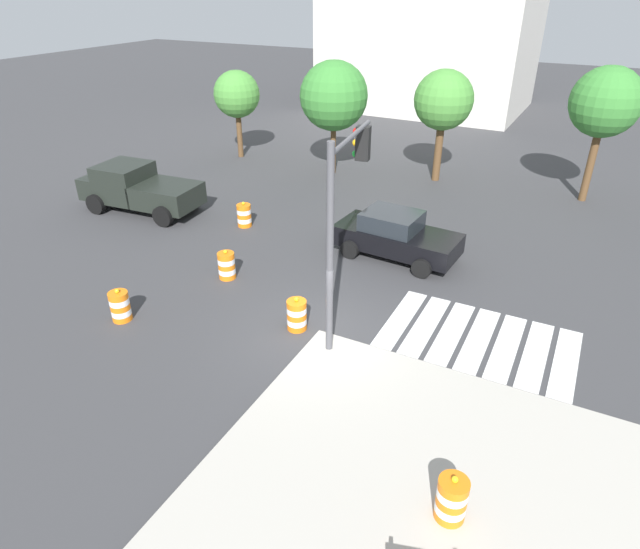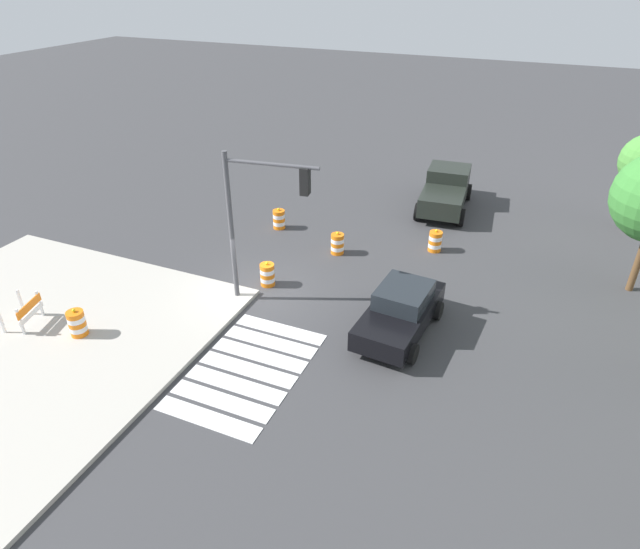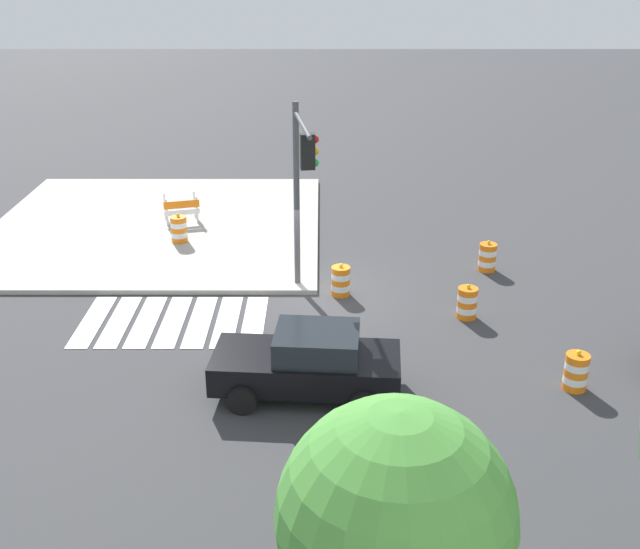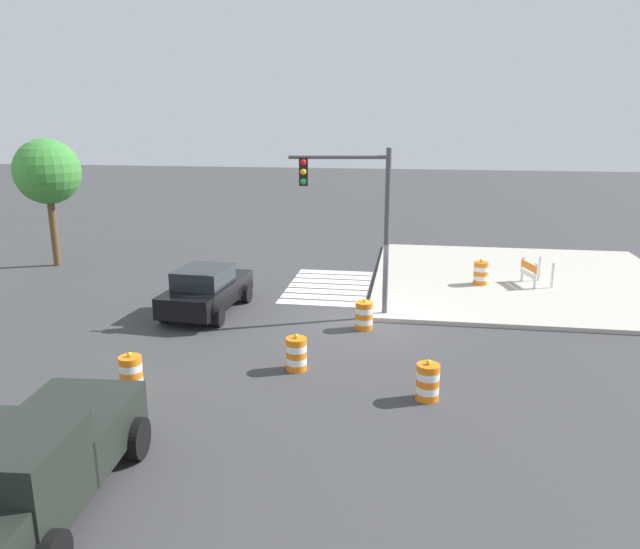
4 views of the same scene
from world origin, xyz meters
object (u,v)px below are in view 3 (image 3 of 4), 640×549
(traffic_barrel_median_near, at_px, (576,372))
(street_tree_streetside_mid, at_px, (395,519))
(traffic_barrel_crosswalk_end, at_px, (467,303))
(traffic_barrel_near_corner, at_px, (487,257))
(traffic_barrel_median_far, at_px, (341,281))
(construction_barricade, at_px, (181,208))
(sports_car, at_px, (309,363))
(traffic_barrel_on_sidewalk, at_px, (179,229))
(traffic_light_pole, at_px, (301,173))

(traffic_barrel_median_near, xyz_separation_m, street_tree_streetside_mid, (5.15, 8.94, 3.31))
(traffic_barrel_crosswalk_end, xyz_separation_m, traffic_barrel_median_near, (-1.89, 3.80, 0.00))
(traffic_barrel_near_corner, xyz_separation_m, traffic_barrel_median_near, (-0.64, 7.25, 0.00))
(traffic_barrel_median_far, xyz_separation_m, street_tree_streetside_mid, (-0.23, 14.26, 3.31))
(construction_barricade, bearing_deg, traffic_barrel_near_corner, 158.02)
(traffic_barrel_crosswalk_end, distance_m, construction_barricade, 12.02)
(sports_car, xyz_separation_m, traffic_barrel_median_far, (-0.87, -5.54, -0.36))
(traffic_barrel_median_far, relative_size, construction_barricade, 0.73)
(sports_car, distance_m, street_tree_streetside_mid, 9.27)
(sports_car, height_order, traffic_barrel_on_sidewalk, sports_car)
(traffic_barrel_crosswalk_end, distance_m, traffic_barrel_median_far, 3.81)
(traffic_barrel_on_sidewalk, bearing_deg, traffic_light_pole, 132.99)
(street_tree_streetside_mid, bearing_deg, construction_barricade, -73.67)
(traffic_barrel_median_near, height_order, street_tree_streetside_mid, street_tree_streetside_mid)
(sports_car, bearing_deg, traffic_barrel_median_far, -98.93)
(traffic_barrel_near_corner, relative_size, traffic_light_pole, 0.19)
(sports_car, bearing_deg, traffic_barrel_near_corner, -126.97)
(traffic_barrel_median_far, bearing_deg, traffic_light_pole, 25.16)
(traffic_barrel_near_corner, relative_size, construction_barricade, 0.73)
(traffic_barrel_median_near, distance_m, traffic_barrel_on_sidewalk, 14.44)
(traffic_barrel_median_far, distance_m, traffic_light_pole, 3.68)
(sports_car, distance_m, traffic_light_pole, 5.89)
(traffic_barrel_crosswalk_end, relative_size, traffic_barrel_median_near, 1.00)
(traffic_barrel_crosswalk_end, distance_m, traffic_barrel_median_near, 4.24)
(construction_barricade, xyz_separation_m, street_tree_streetside_mid, (-5.98, 20.42, 3.04))
(street_tree_streetside_mid, bearing_deg, sports_car, -82.79)
(traffic_barrel_median_near, bearing_deg, traffic_barrel_crosswalk_end, -63.55)
(traffic_barrel_crosswalk_end, bearing_deg, street_tree_streetside_mid, 75.64)
(traffic_barrel_near_corner, distance_m, street_tree_streetside_mid, 17.13)
(construction_barricade, height_order, street_tree_streetside_mid, street_tree_streetside_mid)
(traffic_barrel_median_far, height_order, traffic_barrel_on_sidewalk, traffic_barrel_on_sidewalk)
(traffic_barrel_near_corner, distance_m, traffic_barrel_median_near, 7.28)
(traffic_barrel_median_near, xyz_separation_m, traffic_barrel_on_sidewalk, (10.89, -9.48, 0.15))
(traffic_barrel_crosswalk_end, distance_m, traffic_light_pole, 5.86)
(traffic_barrel_on_sidewalk, xyz_separation_m, street_tree_streetside_mid, (-5.74, 18.42, 3.16))
(construction_barricade, bearing_deg, street_tree_streetside_mid, 106.33)
(traffic_barrel_median_near, bearing_deg, sports_car, 1.95)
(traffic_barrel_median_far, distance_m, street_tree_streetside_mid, 14.64)
(construction_barricade, bearing_deg, traffic_barrel_on_sidewalk, 96.87)
(traffic_barrel_crosswalk_end, height_order, traffic_barrel_median_near, same)
(sports_car, bearing_deg, traffic_light_pole, -86.99)
(traffic_barrel_crosswalk_end, xyz_separation_m, street_tree_streetside_mid, (3.26, 12.74, 3.31))
(sports_car, xyz_separation_m, construction_barricade, (4.88, -11.70, -0.09))
(sports_car, height_order, street_tree_streetside_mid, street_tree_streetside_mid)
(traffic_barrel_near_corner, height_order, street_tree_streetside_mid, street_tree_streetside_mid)
(sports_car, height_order, traffic_barrel_near_corner, sports_car)
(traffic_barrel_near_corner, distance_m, traffic_barrel_crosswalk_end, 3.67)
(traffic_barrel_crosswalk_end, bearing_deg, sports_car, 42.59)
(traffic_barrel_median_far, bearing_deg, traffic_barrel_median_near, 135.33)
(sports_car, height_order, traffic_barrel_median_near, sports_car)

